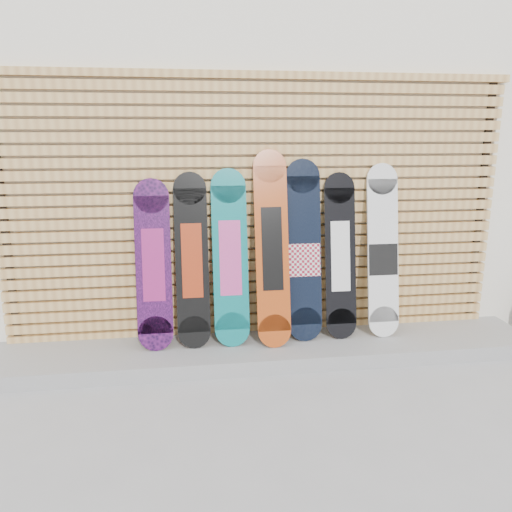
# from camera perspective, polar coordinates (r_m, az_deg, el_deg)

# --- Properties ---
(ground) EXTENTS (80.00, 80.00, 0.00)m
(ground) POSITION_cam_1_polar(r_m,az_deg,el_deg) (3.70, 4.72, -15.65)
(ground) COLOR #98999B
(ground) RESTS_ON ground
(building) EXTENTS (12.00, 5.00, 3.60)m
(building) POSITION_cam_1_polar(r_m,az_deg,el_deg) (6.75, 2.70, 13.68)
(building) COLOR white
(building) RESTS_ON ground
(concrete_step) EXTENTS (4.60, 0.70, 0.12)m
(concrete_step) POSITION_cam_1_polar(r_m,az_deg,el_deg) (4.24, 0.70, -10.63)
(concrete_step) COLOR gray
(concrete_step) RESTS_ON ground
(slat_wall) EXTENTS (4.26, 0.08, 2.29)m
(slat_wall) POSITION_cam_1_polar(r_m,az_deg,el_deg) (4.19, 0.16, 5.49)
(slat_wall) COLOR tan
(slat_wall) RESTS_ON ground
(snowboard_0) EXTENTS (0.28, 0.32, 1.36)m
(snowboard_0) POSITION_cam_1_polar(r_m,az_deg,el_deg) (4.06, -11.64, -1.01)
(snowboard_0) COLOR black
(snowboard_0) RESTS_ON concrete_step
(snowboard_1) EXTENTS (0.27, 0.31, 1.40)m
(snowboard_1) POSITION_cam_1_polar(r_m,az_deg,el_deg) (4.05, -7.33, -0.53)
(snowboard_1) COLOR black
(snowboard_1) RESTS_ON concrete_step
(snowboard_2) EXTENTS (0.29, 0.32, 1.43)m
(snowboard_2) POSITION_cam_1_polar(r_m,az_deg,el_deg) (4.06, -2.96, -0.22)
(snowboard_2) COLOR #0B6D70
(snowboard_2) RESTS_ON concrete_step
(snowboard_3) EXTENTS (0.27, 0.38, 1.58)m
(snowboard_3) POSITION_cam_1_polar(r_m,az_deg,el_deg) (4.05, 1.84, 0.83)
(snowboard_3) COLOR #AD4012
(snowboard_3) RESTS_ON concrete_step
(snowboard_4) EXTENTS (0.29, 0.29, 1.50)m
(snowboard_4) POSITION_cam_1_polar(r_m,az_deg,el_deg) (4.16, 5.49, 0.43)
(snowboard_4) COLOR black
(snowboard_4) RESTS_ON concrete_step
(snowboard_5) EXTENTS (0.26, 0.28, 1.39)m
(snowboard_5) POSITION_cam_1_polar(r_m,az_deg,el_deg) (4.25, 9.60, -0.02)
(snowboard_5) COLOR black
(snowboard_5) RESTS_ON concrete_step
(snowboard_6) EXTENTS (0.27, 0.30, 1.46)m
(snowboard_6) POSITION_cam_1_polar(r_m,az_deg,el_deg) (4.37, 14.29, 0.43)
(snowboard_6) COLOR silver
(snowboard_6) RESTS_ON concrete_step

